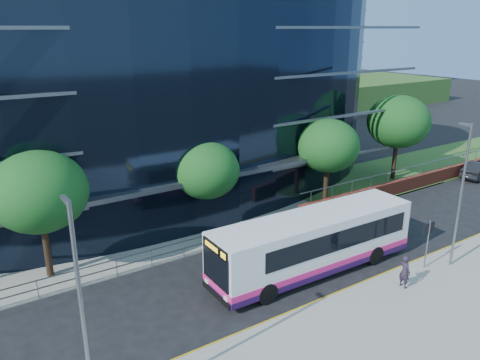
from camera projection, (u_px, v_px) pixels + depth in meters
ground at (345, 280)px, 24.90m from camera, size 200.00×200.00×0.00m
pavement_near at (426, 327)px, 20.91m from camera, size 80.00×8.00×0.15m
kerb at (359, 287)px, 24.08m from camera, size 80.00×0.25×0.16m
yellow_line_outer at (356, 287)px, 24.26m from camera, size 80.00×0.08×0.01m
yellow_line_inner at (354, 285)px, 24.38m from camera, size 80.00×0.08×0.01m
far_forecourt at (156, 233)px, 30.47m from camera, size 50.00×8.00×0.10m
grass_verge at (438, 163)px, 46.16m from camera, size 36.00×8.00×0.12m
glass_office at (123, 91)px, 36.84m from camera, size 44.00×23.10×16.00m
retaining_wall at (448, 173)px, 40.96m from camera, size 34.00×0.40×2.11m
guard_railings at (151, 254)px, 26.01m from camera, size 24.00×0.05×1.10m
apartment_block at (244, 37)px, 83.55m from camera, size 60.00×42.00×30.00m
street_sign at (428, 234)px, 25.32m from camera, size 0.85×0.09×2.80m
tree_far_a at (39, 192)px, 23.72m from camera, size 4.95×4.95×6.98m
tree_far_b at (206, 170)px, 29.55m from camera, size 4.29×4.29×6.05m
tree_far_c at (328, 146)px, 34.28m from camera, size 4.62×4.62×6.51m
tree_far_d at (398, 122)px, 39.58m from camera, size 5.28×5.28×7.44m
tree_dist_e at (265, 87)px, 67.76m from camera, size 4.62×4.62×6.51m
tree_dist_f at (335, 81)px, 77.82m from camera, size 4.29×4.29×6.05m
streetlight_west at (82, 312)px, 14.46m from camera, size 0.15×0.77×8.00m
streetlight_east at (461, 192)px, 24.93m from camera, size 0.15×0.77×8.00m
city_bus at (315, 242)px, 25.33m from camera, size 12.24×3.04×3.30m
parked_car at (479, 170)px, 41.55m from camera, size 4.58×2.10×1.46m
pedestrian at (405, 271)px, 23.71m from camera, size 0.48×0.68×1.76m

